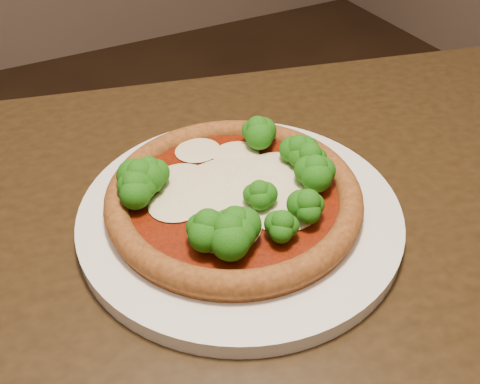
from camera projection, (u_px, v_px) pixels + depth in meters
name	position (u px, v px, depth m)	size (l,w,h in m)	color
dining_table	(246.00, 330.00, 0.60)	(1.23, 1.03, 0.75)	black
plate	(240.00, 214.00, 0.57)	(0.34, 0.34, 0.02)	white
pizza	(234.00, 193.00, 0.56)	(0.27, 0.27, 0.06)	brown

